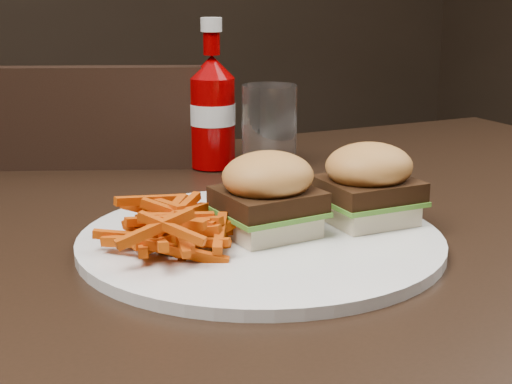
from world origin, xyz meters
name	(u,v)px	position (x,y,z in m)	size (l,w,h in m)	color
dining_table	(282,236)	(0.00, 0.00, 0.73)	(1.20, 0.80, 0.04)	black
chair_far	(96,329)	(-0.09, 0.50, 0.43)	(0.42, 0.42, 0.04)	black
plate	(261,241)	(-0.06, -0.07, 0.76)	(0.34, 0.34, 0.01)	white
sandwich_half_a	(268,224)	(-0.05, -0.07, 0.77)	(0.08, 0.07, 0.02)	beige
sandwich_half_b	(367,211)	(0.05, -0.08, 0.77)	(0.08, 0.07, 0.02)	beige
fries_pile	(171,225)	(-0.15, -0.07, 0.78)	(0.10, 0.10, 0.04)	#B42C08
ketchup_bottle	(213,123)	(0.02, 0.24, 0.81)	(0.06, 0.06, 0.12)	#840001
tumbler	(269,128)	(0.08, 0.20, 0.81)	(0.07, 0.07, 0.11)	white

